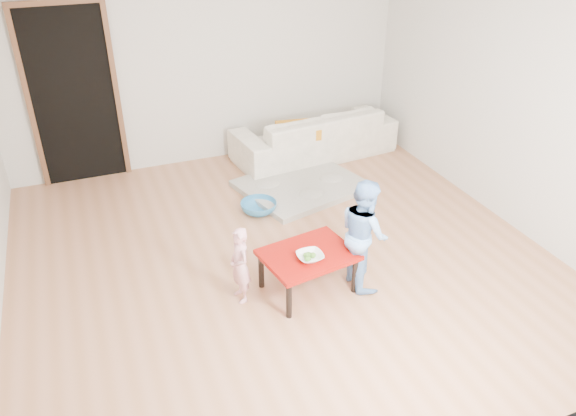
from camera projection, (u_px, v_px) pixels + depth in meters
floor at (280, 256)px, 5.49m from camera, size 5.00×5.00×0.01m
back_wall at (207, 60)px, 6.85m from camera, size 5.00×0.02×2.60m
right_wall at (512, 97)px, 5.63m from camera, size 0.02×5.00×2.60m
doorway at (74, 98)px, 6.46m from camera, size 1.02×0.08×2.11m
sofa at (314, 134)px, 7.38m from camera, size 2.21×1.07×0.62m
cushion at (298, 130)px, 7.05m from camera, size 0.56×0.52×0.13m
red_table at (308, 271)px, 4.95m from camera, size 0.86×0.70×0.39m
bowl at (310, 257)px, 4.75m from camera, size 0.22×0.22×0.05m
broccoli at (310, 257)px, 4.75m from camera, size 0.12×0.12×0.06m
child_pink at (240, 265)px, 4.75m from camera, size 0.20×0.27×0.70m
child_blue at (364, 233)px, 4.89m from camera, size 0.40×0.51×1.03m
basin at (259, 207)px, 6.19m from camera, size 0.40×0.40×0.12m
blanket at (302, 185)px, 6.71m from camera, size 1.59×1.43×0.07m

